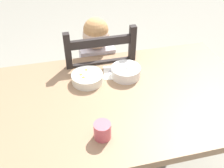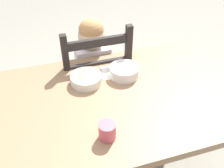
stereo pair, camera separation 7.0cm
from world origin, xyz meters
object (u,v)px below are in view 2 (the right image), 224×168
Objects in this scene: bowl_of_peas at (124,71)px; dining_chair at (95,86)px; bowl_of_carrots at (86,79)px; dining_table at (115,112)px; child_figure at (94,66)px; drinking_cup at (107,131)px; spoon at (100,80)px.

dining_chair is at bearing 109.97° from bowl_of_peas.
dining_chair is 0.44m from bowl_of_carrots.
dining_table is 0.49m from dining_chair.
bowl_of_carrots reaches higher than dining_table.
child_figure is 0.72m from drinking_cup.
bowl_of_carrots is (-0.11, -0.30, 0.30)m from dining_chair.
spoon is (-0.03, -0.30, 0.28)m from dining_chair.
dining_table is 8.39× the size of bowl_of_carrots.
dining_table is at bearing -89.60° from dining_chair.
bowl_of_peas is 1.43× the size of spoon.
dining_table is at bearing -77.21° from spoon.
drinking_cup is at bearing -98.90° from child_figure.
dining_chair is at bearing 81.12° from drinking_cup.
bowl_of_peas is at bearing -69.69° from child_figure.
dining_table is 8.79× the size of bowl_of_peas.
child_figure is at bearing 83.65° from spoon.
spoon is at bearing -179.35° from bowl_of_peas.
bowl_of_peas is at bearing 0.65° from spoon.
dining_chair reaches higher than bowl_of_peas.
child_figure reaches higher than dining_table.
dining_table is 0.20m from spoon.
bowl_of_carrots is at bearing -110.32° from child_figure.
bowl_of_peas is (0.11, -0.29, 0.14)m from child_figure.
drinking_cup is (-0.11, -0.69, 0.14)m from child_figure.
bowl_of_carrots is 0.08m from spoon.
dining_chair is 5.85× the size of bowl_of_peas.
drinking_cup reaches higher than bowl_of_peas.
spoon is (-0.04, 0.16, 0.11)m from dining_table.
child_figure is 5.84× the size of bowl_of_peas.
child_figure reaches higher than bowl_of_carrots.
bowl_of_peas reaches higher than bowl_of_carrots.
drinking_cup is at bearing -100.77° from spoon.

